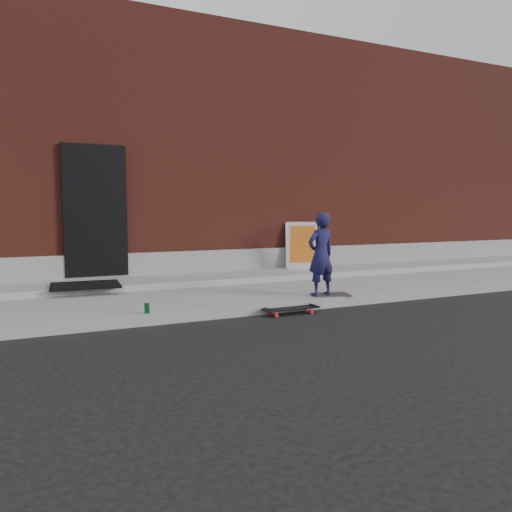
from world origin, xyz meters
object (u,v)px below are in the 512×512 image
pizza_sign (301,246)px  soda_can (147,308)px  skateboard (291,309)px  child (321,254)px

pizza_sign → soda_can: 4.42m
skateboard → pizza_sign: bearing=57.5°
skateboard → soda_can: bearing=174.6°
child → pizza_sign: 2.51m
child → skateboard: 1.05m
child → skateboard: (-0.70, -0.36, -0.69)m
skateboard → soda_can: 1.94m
child → soda_can: size_ratio=9.91×
soda_can → child: bearing=3.9°
skateboard → child: bearing=27.4°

